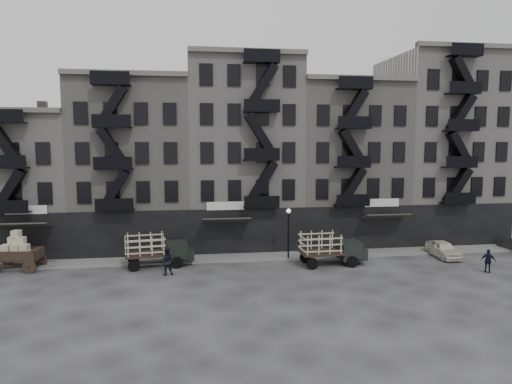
{
  "coord_description": "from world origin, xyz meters",
  "views": [
    {
      "loc": [
        -4.9,
        -33.48,
        9.76
      ],
      "look_at": [
        0.5,
        4.0,
        5.54
      ],
      "focal_mm": 32.0,
      "sensor_mm": 36.0,
      "label": 1
    }
  ],
  "objects": [
    {
      "name": "building_east",
      "position": [
        20.0,
        9.82,
        9.0
      ],
      "size": [
        10.0,
        11.35,
        19.2
      ],
      "color": "#A49E97",
      "rests_on": "ground"
    },
    {
      "name": "stake_truck_west",
      "position": [
        -7.57,
        2.15,
        1.48
      ],
      "size": [
        5.37,
        2.7,
        2.59
      ],
      "rotation": [
        0.0,
        0.0,
        0.13
      ],
      "color": "black",
      "rests_on": "ground"
    },
    {
      "name": "building_midwest",
      "position": [
        -10.0,
        9.83,
        7.5
      ],
      "size": [
        10.0,
        11.35,
        16.2
      ],
      "color": "gray",
      "rests_on": "ground"
    },
    {
      "name": "policeman",
      "position": [
        16.99,
        -3.11,
        0.89
      ],
      "size": [
        1.08,
        0.98,
        1.77
      ],
      "primitive_type": "imported",
      "rotation": [
        0.0,
        0.0,
        2.48
      ],
      "color": "black",
      "rests_on": "ground"
    },
    {
      "name": "building_center",
      "position": [
        -0.0,
        9.82,
        8.5
      ],
      "size": [
        10.0,
        11.35,
        18.2
      ],
      "color": "#A49E97",
      "rests_on": "ground"
    },
    {
      "name": "car_east",
      "position": [
        16.16,
        1.58,
        0.7
      ],
      "size": [
        1.83,
        4.16,
        1.39
      ],
      "primitive_type": "imported",
      "rotation": [
        0.0,
        0.0,
        -0.05
      ],
      "color": "silver",
      "rests_on": "ground"
    },
    {
      "name": "pedestrian_mid",
      "position": [
        -6.75,
        -0.26,
        1.01
      ],
      "size": [
        1.05,
        0.85,
        2.03
      ],
      "primitive_type": "imported",
      "rotation": [
        0.0,
        0.0,
        3.23
      ],
      "color": "black",
      "rests_on": "ground"
    },
    {
      "name": "ground",
      "position": [
        0.0,
        0.0,
        0.0
      ],
      "size": [
        140.0,
        140.0,
        0.0
      ],
      "primitive_type": "plane",
      "color": "#38383A",
      "rests_on": "ground"
    },
    {
      "name": "stake_truck_east",
      "position": [
        6.01,
        0.61,
        1.49
      ],
      "size": [
        5.28,
        2.33,
        2.61
      ],
      "rotation": [
        0.0,
        0.0,
        0.03
      ],
      "color": "black",
      "rests_on": "ground"
    },
    {
      "name": "wagon",
      "position": [
        -18.1,
        2.59,
        1.73
      ],
      "size": [
        3.8,
        2.38,
        3.02
      ],
      "rotation": [
        0.0,
        0.0,
        -0.13
      ],
      "color": "black",
      "rests_on": "ground"
    },
    {
      "name": "building_west",
      "position": [
        -20.0,
        9.83,
        6.0
      ],
      "size": [
        10.0,
        11.35,
        13.2
      ],
      "color": "#A49E97",
      "rests_on": "ground"
    },
    {
      "name": "lamp_post",
      "position": [
        3.0,
        2.6,
        2.78
      ],
      "size": [
        0.36,
        0.36,
        4.28
      ],
      "color": "black",
      "rests_on": "ground"
    },
    {
      "name": "sidewalk",
      "position": [
        0.0,
        3.75,
        0.07
      ],
      "size": [
        55.0,
        2.5,
        0.15
      ],
      "primitive_type": "cube",
      "color": "slate",
      "rests_on": "ground"
    },
    {
      "name": "building_mideast",
      "position": [
        10.0,
        9.83,
        7.5
      ],
      "size": [
        10.0,
        11.35,
        16.2
      ],
      "color": "gray",
      "rests_on": "ground"
    }
  ]
}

